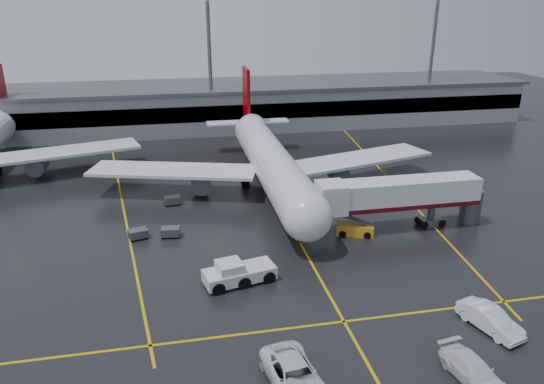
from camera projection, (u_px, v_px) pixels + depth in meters
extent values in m
plane|color=black|center=(285.00, 216.00, 61.34)|extent=(220.00, 220.00, 0.00)
cube|color=gold|center=(285.00, 216.00, 61.34)|extent=(0.25, 90.00, 0.02)
cube|color=gold|center=(344.00, 322.00, 41.21)|extent=(60.00, 0.25, 0.02)
cube|color=gold|center=(121.00, 198.00, 66.80)|extent=(9.99, 69.35, 0.02)
cube|color=gold|center=(389.00, 179.00, 73.80)|extent=(7.57, 69.64, 0.02)
cube|color=gray|center=(234.00, 106.00, 103.82)|extent=(120.00, 18.00, 8.00)
cube|color=black|center=(240.00, 113.00, 95.59)|extent=(120.00, 0.40, 3.00)
cube|color=#595B60|center=(233.00, 85.00, 102.28)|extent=(122.00, 19.00, 0.60)
cylinder|color=#595B60|center=(210.00, 68.00, 94.36)|extent=(0.70, 0.70, 25.00)
cylinder|color=#595B60|center=(431.00, 63.00, 102.65)|extent=(0.70, 0.70, 25.00)
cylinder|color=silver|center=(272.00, 163.00, 67.15)|extent=(5.20, 36.00, 5.20)
sphere|color=silver|center=(307.00, 217.00, 50.68)|extent=(5.20, 5.20, 5.20)
cone|color=silver|center=(248.00, 123.00, 86.15)|extent=(4.94, 8.00, 4.94)
cube|color=#820106|center=(246.00, 93.00, 85.30)|extent=(0.50, 5.50, 8.50)
cube|color=silver|center=(248.00, 122.00, 86.08)|extent=(14.00, 3.00, 0.25)
cube|color=silver|center=(173.00, 170.00, 66.87)|extent=(22.80, 11.83, 0.40)
cube|color=silver|center=(358.00, 159.00, 71.66)|extent=(22.80, 11.83, 0.40)
cylinder|color=#595B60|center=(201.00, 181.00, 67.11)|extent=(2.60, 4.50, 2.60)
cylinder|color=#595B60|center=(337.00, 172.00, 70.61)|extent=(2.60, 4.50, 2.60)
cylinder|color=#595B60|center=(299.00, 233.00, 54.58)|extent=(0.56, 0.56, 2.00)
cylinder|color=#595B60|center=(245.00, 180.00, 70.46)|extent=(0.56, 0.56, 2.00)
cylinder|color=#595B60|center=(290.00, 177.00, 71.63)|extent=(0.56, 0.56, 2.00)
cylinder|color=black|center=(299.00, 237.00, 54.77)|extent=(0.40, 1.10, 1.10)
cylinder|color=black|center=(245.00, 183.00, 70.62)|extent=(1.00, 1.40, 1.40)
cylinder|color=black|center=(290.00, 180.00, 71.80)|extent=(1.00, 1.40, 1.40)
cone|color=silver|center=(4.00, 119.00, 89.39)|extent=(4.94, 8.00, 4.94)
cube|color=#820106|center=(0.00, 90.00, 88.55)|extent=(0.50, 5.50, 8.50)
cube|color=silver|center=(4.00, 118.00, 89.32)|extent=(14.00, 3.00, 0.25)
cube|color=silver|center=(63.00, 152.00, 74.91)|extent=(22.80, 11.83, 0.40)
cylinder|color=#595B60|center=(38.00, 164.00, 73.85)|extent=(2.60, 4.50, 2.60)
cube|color=silver|center=(401.00, 192.00, 56.48)|extent=(18.00, 3.20, 3.00)
cube|color=#470712|center=(400.00, 203.00, 56.95)|extent=(18.00, 3.30, 0.50)
cube|color=silver|center=(331.00, 198.00, 54.97)|extent=(3.00, 3.40, 3.30)
cylinder|color=#595B60|center=(431.00, 213.00, 58.26)|extent=(0.80, 0.80, 3.00)
cube|color=#595B60|center=(430.00, 222.00, 58.64)|extent=(2.60, 1.60, 0.90)
cylinder|color=#595B60|center=(471.00, 206.00, 59.00)|extent=(2.40, 2.40, 4.00)
cylinder|color=black|center=(421.00, 222.00, 58.43)|extent=(0.90, 1.80, 0.90)
cylinder|color=black|center=(439.00, 221.00, 58.84)|extent=(0.90, 1.80, 0.90)
cube|color=silver|center=(239.00, 274.00, 46.70)|extent=(7.02, 4.01, 1.13)
cube|color=silver|center=(230.00, 267.00, 46.00)|extent=(2.70, 2.70, 0.94)
cube|color=black|center=(230.00, 267.00, 46.00)|extent=(2.43, 2.43, 0.85)
cylinder|color=black|center=(214.00, 283.00, 45.89)|extent=(1.81, 3.03, 1.23)
cylinder|color=black|center=(240.00, 277.00, 46.81)|extent=(1.81, 3.03, 1.23)
cylinder|color=black|center=(264.00, 272.00, 47.74)|extent=(1.81, 3.03, 1.23)
cube|color=gold|center=(355.00, 229.00, 56.26)|extent=(4.39, 2.95, 1.24)
cube|color=#595B60|center=(356.00, 220.00, 55.83)|extent=(4.03, 2.26, 1.42)
cylinder|color=black|center=(343.00, 231.00, 56.54)|extent=(1.38, 2.07, 0.79)
cylinder|color=black|center=(367.00, 232.00, 56.18)|extent=(1.38, 2.07, 0.79)
imported|color=white|center=(295.00, 377.00, 33.82)|extent=(4.14, 7.28, 1.92)
imported|color=silver|center=(473.00, 371.00, 34.58)|extent=(3.09, 5.89, 1.63)
imported|color=white|center=(490.00, 319.00, 40.00)|extent=(3.43, 5.84, 1.82)
cube|color=#595B60|center=(171.00, 231.00, 55.68)|extent=(2.13, 1.51, 0.90)
cylinder|color=black|center=(163.00, 238.00, 55.31)|extent=(0.40, 0.20, 0.40)
cylinder|color=black|center=(178.00, 237.00, 55.45)|extent=(0.40, 0.20, 0.40)
cylinder|color=black|center=(164.00, 234.00, 56.24)|extent=(0.40, 0.20, 0.40)
cylinder|color=black|center=(179.00, 233.00, 56.38)|extent=(0.40, 0.20, 0.40)
cube|color=#595B60|center=(138.00, 233.00, 55.22)|extent=(2.29, 1.82, 0.90)
cylinder|color=black|center=(132.00, 241.00, 54.63)|extent=(0.40, 0.20, 0.40)
cylinder|color=black|center=(147.00, 237.00, 55.33)|extent=(0.40, 0.20, 0.40)
cylinder|color=black|center=(130.00, 237.00, 55.45)|extent=(0.40, 0.20, 0.40)
cylinder|color=black|center=(144.00, 234.00, 56.15)|extent=(0.40, 0.20, 0.40)
cube|color=#595B60|center=(172.00, 200.00, 64.40)|extent=(2.18, 1.60, 0.90)
cylinder|color=black|center=(167.00, 206.00, 63.87)|extent=(0.40, 0.20, 0.40)
cylinder|color=black|center=(179.00, 204.00, 64.39)|extent=(0.40, 0.20, 0.40)
cylinder|color=black|center=(166.00, 203.00, 64.74)|extent=(0.40, 0.20, 0.40)
cylinder|color=black|center=(178.00, 201.00, 65.27)|extent=(0.40, 0.20, 0.40)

